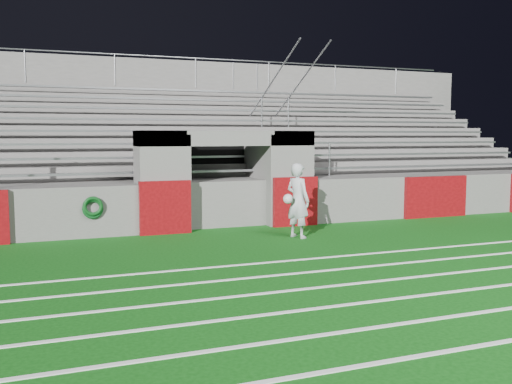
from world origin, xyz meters
name	(u,v)px	position (x,y,z in m)	size (l,w,h in m)	color
ground	(278,251)	(0.00, 0.00, 0.00)	(90.00, 90.00, 0.00)	#0B470E
field_markings	(426,320)	(0.00, -5.00, 0.01)	(28.00, 8.09, 0.01)	white
stadium_structure	(185,164)	(0.00, 7.97, 1.49)	(26.00, 8.48, 5.42)	#565452
goalkeeper_with_ball	(298,200)	(1.08, 1.29, 0.91)	(0.78, 0.78, 1.82)	#A5A9AE
hose_coil	(93,207)	(-3.55, 2.93, 0.76)	(0.50, 0.14, 0.55)	#0C3F18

